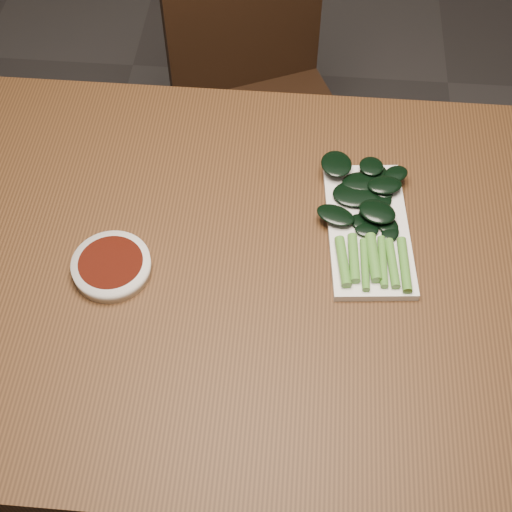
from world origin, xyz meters
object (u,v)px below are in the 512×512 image
(serving_plate, at_px, (368,229))
(gai_lan, at_px, (368,212))
(table, at_px, (259,289))
(sauce_bowl, at_px, (112,266))
(chair_far, at_px, (259,97))

(serving_plate, height_order, gai_lan, gai_lan)
(table, height_order, sauce_bowl, sauce_bowl)
(sauce_bowl, bearing_deg, serving_plate, 15.45)
(gai_lan, bearing_deg, sauce_bowl, -161.56)
(chair_far, bearing_deg, serving_plate, -93.16)
(chair_far, distance_m, sauce_bowl, 0.78)
(table, relative_size, gai_lan, 5.07)
(chair_far, height_order, serving_plate, chair_far)
(sauce_bowl, xyz_separation_m, serving_plate, (0.40, 0.11, -0.01))
(sauce_bowl, bearing_deg, chair_far, 76.10)
(table, xyz_separation_m, chair_far, (-0.05, 0.67, -0.19))
(gai_lan, bearing_deg, chair_far, 111.44)
(serving_plate, bearing_deg, chair_far, 110.81)
(sauce_bowl, distance_m, gai_lan, 0.42)
(chair_far, xyz_separation_m, serving_plate, (0.23, -0.59, 0.27))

